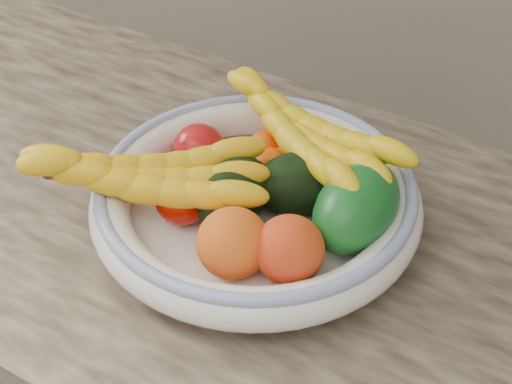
% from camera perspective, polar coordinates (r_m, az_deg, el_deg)
% --- Properties ---
extents(fruit_bowl, '(0.39, 0.39, 0.08)m').
position_cam_1_polar(fruit_bowl, '(0.92, -0.00, -0.55)').
color(fruit_bowl, white).
rests_on(fruit_bowl, kitchen_counter).
extents(clementine_back_left, '(0.06, 0.06, 0.04)m').
position_cam_1_polar(clementine_back_left, '(0.99, 0.79, 3.27)').
color(clementine_back_left, '#EC5104').
rests_on(clementine_back_left, fruit_bowl).
extents(clementine_back_right, '(0.07, 0.07, 0.05)m').
position_cam_1_polar(clementine_back_right, '(0.98, 4.14, 2.73)').
color(clementine_back_right, orange).
rests_on(clementine_back_right, fruit_bowl).
extents(clementine_back_mid, '(0.05, 0.05, 0.04)m').
position_cam_1_polar(clementine_back_mid, '(0.97, 2.34, 2.15)').
color(clementine_back_mid, orange).
rests_on(clementine_back_mid, fruit_bowl).
extents(clementine_extra, '(0.05, 0.05, 0.05)m').
position_cam_1_polar(clementine_extra, '(0.96, 1.07, 1.77)').
color(clementine_extra, '#F26005').
rests_on(clementine_extra, fruit_bowl).
extents(tomato_left, '(0.08, 0.08, 0.06)m').
position_cam_1_polar(tomato_left, '(0.98, -4.18, 3.26)').
color(tomato_left, '#B01215').
rests_on(tomato_left, fruit_bowl).
extents(tomato_near_left, '(0.08, 0.08, 0.06)m').
position_cam_1_polar(tomato_near_left, '(0.90, -5.35, -0.49)').
color(tomato_near_left, '#A50B00').
rests_on(tomato_near_left, fruit_bowl).
extents(avocado_center, '(0.08, 0.11, 0.08)m').
position_cam_1_polar(avocado_center, '(0.91, -1.64, -0.06)').
color(avocado_center, black).
rests_on(avocado_center, fruit_bowl).
extents(avocado_right, '(0.13, 0.13, 0.08)m').
position_cam_1_polar(avocado_right, '(0.92, 3.21, 0.62)').
color(avocado_right, black).
rests_on(avocado_right, fruit_bowl).
extents(green_mango, '(0.11, 0.13, 0.12)m').
position_cam_1_polar(green_mango, '(0.88, 7.31, -1.10)').
color(green_mango, '#0F521A').
rests_on(green_mango, fruit_bowl).
extents(peach_front, '(0.08, 0.08, 0.08)m').
position_cam_1_polar(peach_front, '(0.84, -1.69, -3.73)').
color(peach_front, orange).
rests_on(peach_front, fruit_bowl).
extents(peach_right, '(0.08, 0.08, 0.08)m').
position_cam_1_polar(peach_right, '(0.83, 2.45, -4.20)').
color(peach_right, orange).
rests_on(peach_right, fruit_bowl).
extents(banana_bunch_back, '(0.32, 0.21, 0.09)m').
position_cam_1_polar(banana_bunch_back, '(0.95, 3.50, 3.90)').
color(banana_bunch_back, yellow).
rests_on(banana_bunch_back, fruit_bowl).
extents(banana_bunch_front, '(0.31, 0.26, 0.08)m').
position_cam_1_polar(banana_bunch_front, '(0.90, -7.99, 0.76)').
color(banana_bunch_front, yellow).
rests_on(banana_bunch_front, fruit_bowl).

